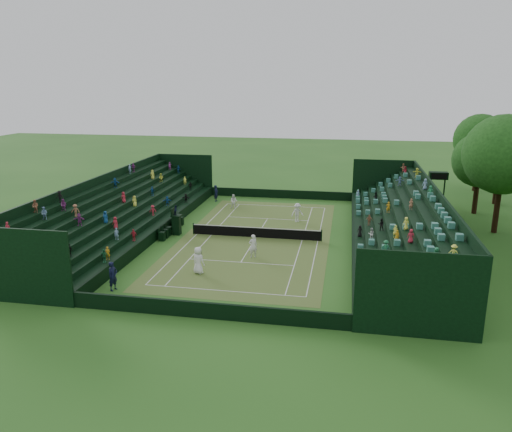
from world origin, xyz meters
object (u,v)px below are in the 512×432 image
(player_near_west, at_px, (198,260))
(player_far_west, at_px, (234,201))
(umpire_chair, at_px, (176,222))
(tennis_net, at_px, (256,232))
(player_far_east, at_px, (297,213))
(player_near_east, at_px, (253,246))

(player_near_west, height_order, player_far_west, player_near_west)
(umpire_chair, distance_m, player_far_west, 10.75)
(tennis_net, xyz_separation_m, player_far_east, (3.07, 5.81, 0.42))
(player_near_west, xyz_separation_m, player_near_east, (3.24, 4.05, -0.05))
(player_near_west, relative_size, player_far_west, 1.27)
(player_near_east, bearing_deg, player_far_west, -100.94)
(tennis_net, bearing_deg, player_near_west, -105.53)
(player_far_west, bearing_deg, player_near_west, -86.81)
(player_near_west, bearing_deg, umpire_chair, -38.10)
(player_near_west, distance_m, player_near_east, 5.18)
(player_far_west, bearing_deg, player_near_east, -73.71)
(umpire_chair, bearing_deg, player_near_west, -61.83)
(player_near_west, height_order, player_far_east, player_near_west)
(player_near_west, relative_size, player_far_east, 1.05)
(player_near_east, relative_size, player_far_west, 1.20)
(player_far_east, bearing_deg, player_near_east, -131.46)
(player_near_west, xyz_separation_m, player_far_west, (-1.78, 19.13, -0.21))
(tennis_net, height_order, umpire_chair, umpire_chair)
(player_near_west, bearing_deg, tennis_net, -81.81)
(tennis_net, distance_m, player_near_east, 5.16)
(player_far_east, bearing_deg, player_far_west, 121.30)
(umpire_chair, xyz_separation_m, player_far_east, (10.32, 6.16, -0.21))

